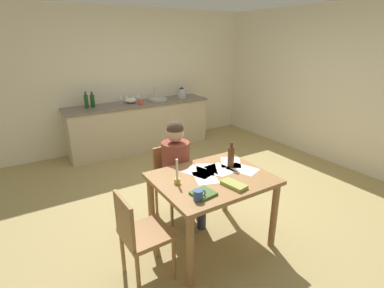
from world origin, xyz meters
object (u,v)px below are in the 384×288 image
person_seated (179,166)px  chair_side_empty (140,233)px  mixing_bowl (131,100)px  wine_glass_near_sink (138,95)px  bottle_oil (86,101)px  bottle_vinegar (93,100)px  book_magazine (234,185)px  candlestick (177,177)px  stovetop_kettle (182,93)px  wine_bottle_on_table (231,156)px  teacup_on_counter (141,102)px  coffee_mug (198,195)px  book_cookery (203,194)px  sink_unit (158,99)px  wine_glass_back_left (127,97)px  wine_glass_by_kettle (133,96)px  dining_table (212,187)px  chair_at_table (172,178)px  wine_glass_back_right (120,97)px

person_seated → chair_side_empty: 1.00m
mixing_bowl → wine_glass_near_sink: wine_glass_near_sink is taller
bottle_oil → mixing_bowl: (0.81, 0.02, -0.08)m
bottle_vinegar → book_magazine: bearing=-83.4°
candlestick → stovetop_kettle: 3.50m
wine_bottle_on_table → bottle_oil: bearing=104.3°
teacup_on_counter → mixing_bowl: bearing=118.7°
coffee_mug → wine_bottle_on_table: 0.77m
candlestick → book_cookery: 0.32m
sink_unit → teacup_on_counter: size_ratio=3.04×
bottle_oil → wine_glass_back_left: (0.76, 0.11, -0.02)m
book_magazine → stovetop_kettle: 3.61m
person_seated → wine_glass_near_sink: 2.76m
wine_bottle_on_table → wine_glass_near_sink: bearing=85.8°
wine_glass_by_kettle → coffee_mug: bearing=-102.7°
mixing_bowl → person_seated: bearing=-99.1°
sink_unit → mixing_bowl: (-0.54, 0.06, 0.03)m
dining_table → wine_bottle_on_table: 0.40m
book_magazine → bottle_oil: size_ratio=0.83×
person_seated → coffee_mug: (-0.29, -0.84, 0.13)m
candlestick → mixing_bowl: 3.15m
person_seated → dining_table: bearing=-82.9°
chair_at_table → mixing_bowl: (0.43, 2.43, 0.48)m
chair_side_empty → wine_glass_near_sink: bearing=67.8°
sink_unit → wine_glass_near_sink: sink_unit is taller
mixing_bowl → wine_glass_by_kettle: size_ratio=1.40×
coffee_mug → wine_glass_near_sink: (0.89, 3.51, 0.20)m
dining_table → bottle_oil: bearing=98.4°
stovetop_kettle → dining_table: bearing=-114.8°
chair_at_table → coffee_mug: 1.08m
dining_table → stovetop_kettle: stovetop_kettle is taller
coffee_mug → wine_glass_back_left: size_ratio=0.76×
person_seated → wine_glass_back_right: (0.25, 2.67, 0.33)m
sink_unit → wine_glass_back_right: bearing=168.3°
wine_glass_by_kettle → book_magazine: bearing=-96.4°
sink_unit → stovetop_kettle: bearing=-0.4°
dining_table → chair_at_table: (-0.08, 0.69, -0.17)m
sink_unit → book_cookery: bearing=-109.2°
bottle_vinegar → mixing_bowl: bottle_vinegar is taller
wine_glass_near_sink → sink_unit: bearing=-22.7°
coffee_mug → wine_glass_by_kettle: 3.60m
candlestick → wine_glass_back_left: (0.66, 3.16, 0.18)m
stovetop_kettle → teacup_on_counter: size_ratio=1.86×
dining_table → bottle_oil: bottle_oil is taller
chair_side_empty → bottle_vinegar: (0.47, 3.24, 0.54)m
chair_at_table → bottle_vinegar: 2.53m
coffee_mug → candlestick: size_ratio=0.47×
wine_glass_near_sink → wine_glass_back_left: size_ratio=1.00×
mixing_bowl → coffee_mug: bearing=-101.6°
sink_unit → teacup_on_counter: bearing=-160.0°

